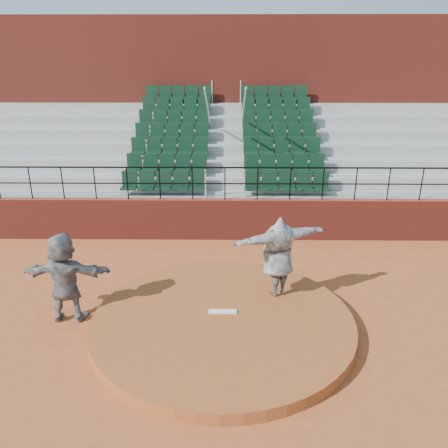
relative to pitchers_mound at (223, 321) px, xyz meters
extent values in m
plane|color=#AE5327|center=(0.00, 0.00, -0.12)|extent=(90.00, 90.00, 0.00)
cylinder|color=#9E4F23|center=(0.00, 0.00, 0.00)|extent=(5.50, 5.50, 0.25)
cube|color=white|center=(0.00, 0.15, 0.14)|extent=(0.60, 0.15, 0.03)
cube|color=maroon|center=(0.00, 5.00, 0.53)|extent=(24.00, 0.30, 1.30)
cylinder|color=black|center=(0.00, 5.00, 2.17)|extent=(24.00, 0.05, 0.05)
cylinder|color=black|center=(0.00, 5.00, 1.68)|extent=(24.00, 0.04, 0.04)
cylinder|color=black|center=(-6.00, 5.00, 1.67)|extent=(0.04, 0.04, 1.00)
cylinder|color=black|center=(-5.00, 5.00, 1.67)|extent=(0.04, 0.04, 1.00)
cylinder|color=black|center=(-4.00, 5.00, 1.67)|extent=(0.04, 0.04, 1.00)
cylinder|color=black|center=(-3.00, 5.00, 1.67)|extent=(0.04, 0.04, 1.00)
cylinder|color=black|center=(-2.00, 5.00, 1.67)|extent=(0.04, 0.04, 1.00)
cylinder|color=black|center=(-1.00, 5.00, 1.67)|extent=(0.04, 0.04, 1.00)
cylinder|color=black|center=(0.00, 5.00, 1.67)|extent=(0.04, 0.04, 1.00)
cylinder|color=black|center=(1.00, 5.00, 1.67)|extent=(0.04, 0.04, 1.00)
cylinder|color=black|center=(2.00, 5.00, 1.67)|extent=(0.04, 0.04, 1.00)
cylinder|color=black|center=(3.00, 5.00, 1.67)|extent=(0.04, 0.04, 1.00)
cylinder|color=black|center=(4.00, 5.00, 1.67)|extent=(0.04, 0.04, 1.00)
cylinder|color=black|center=(5.00, 5.00, 1.67)|extent=(0.04, 0.04, 1.00)
cylinder|color=black|center=(6.00, 5.00, 1.67)|extent=(0.04, 0.04, 1.00)
cube|color=#979892|center=(0.00, 5.58, 0.53)|extent=(24.00, 0.85, 1.30)
cube|color=black|center=(-1.98, 5.59, 1.54)|extent=(2.75, 0.48, 0.72)
cube|color=black|center=(1.98, 5.59, 1.54)|extent=(2.75, 0.48, 0.72)
cube|color=#979892|center=(0.00, 6.43, 0.73)|extent=(24.00, 0.85, 1.70)
cube|color=black|center=(-1.98, 6.44, 1.94)|extent=(2.75, 0.48, 0.72)
cube|color=black|center=(1.98, 6.44, 1.94)|extent=(2.75, 0.48, 0.72)
cube|color=#979892|center=(0.00, 7.28, 0.93)|extent=(24.00, 0.85, 2.10)
cube|color=black|center=(-1.98, 7.29, 2.33)|extent=(2.75, 0.48, 0.72)
cube|color=black|center=(1.98, 7.29, 2.33)|extent=(2.75, 0.48, 0.72)
cube|color=#979892|center=(0.00, 8.12, 1.12)|extent=(24.00, 0.85, 2.50)
cube|color=black|center=(-1.98, 8.13, 2.73)|extent=(2.75, 0.48, 0.72)
cube|color=black|center=(1.98, 8.13, 2.73)|extent=(2.75, 0.48, 0.72)
cube|color=#979892|center=(0.00, 8.97, 1.33)|extent=(24.00, 0.85, 2.90)
cube|color=black|center=(-1.98, 8.98, 3.14)|extent=(2.75, 0.48, 0.72)
cube|color=black|center=(1.98, 8.98, 3.14)|extent=(2.75, 0.48, 0.72)
cube|color=#979892|center=(0.00, 9.82, 1.52)|extent=(24.00, 0.85, 3.30)
cube|color=black|center=(-1.98, 9.83, 3.53)|extent=(2.75, 0.48, 0.72)
cube|color=black|center=(1.98, 9.83, 3.53)|extent=(2.75, 0.48, 0.72)
cube|color=#979892|center=(0.00, 10.68, 1.73)|extent=(24.00, 0.85, 3.70)
cube|color=black|center=(-1.98, 10.69, 3.94)|extent=(2.75, 0.48, 0.72)
cube|color=black|center=(1.98, 10.69, 3.94)|extent=(2.75, 0.48, 0.72)
cylinder|color=silver|center=(-0.60, 8.12, 3.28)|extent=(0.06, 5.97, 2.46)
cylinder|color=silver|center=(0.60, 8.12, 3.28)|extent=(0.06, 5.97, 2.46)
cube|color=maroon|center=(0.00, 12.60, 3.43)|extent=(24.00, 3.00, 7.10)
imported|color=black|center=(1.23, 0.97, 1.06)|extent=(2.36, 1.51, 1.87)
imported|color=black|center=(-3.34, 0.27, 0.87)|extent=(1.85, 0.61, 1.99)
camera|label=1|loc=(0.12, -7.96, 5.12)|focal=35.00mm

